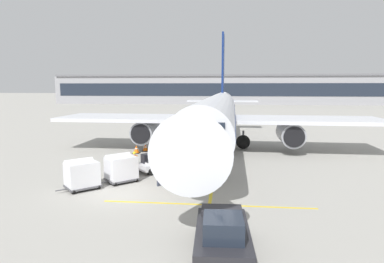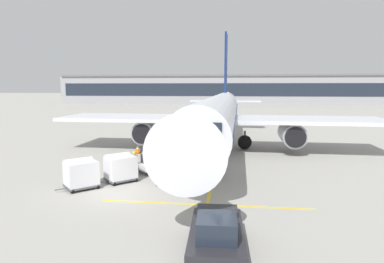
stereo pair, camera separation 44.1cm
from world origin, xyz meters
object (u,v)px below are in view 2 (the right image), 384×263
parked_airplane (218,115)px  safety_cone_engine_keepout (138,149)px  belt_loader (161,159)px  baggage_cart_second (81,173)px  pushback_tug (217,235)px  safety_cone_wingtip (147,147)px  ground_crew_by_carts (158,171)px  baggage_cart_lead (120,167)px  ground_crew_by_loader (134,161)px

parked_airplane → safety_cone_engine_keepout: size_ratio=53.79×
belt_loader → safety_cone_engine_keepout: size_ratio=5.67×
parked_airplane → baggage_cart_second: bearing=-120.2°
pushback_tug → safety_cone_wingtip: (-8.08, 20.22, -0.45)m
pushback_tug → ground_crew_by_carts: size_ratio=2.56×
baggage_cart_lead → belt_loader: bearing=57.5°
ground_crew_by_loader → pushback_tug: bearing=-59.4°
baggage_cart_second → baggage_cart_lead: bearing=42.6°
pushback_tug → safety_cone_wingtip: 21.78m
ground_crew_by_carts → safety_cone_engine_keepout: ground_crew_by_carts is taller
baggage_cart_lead → safety_cone_wingtip: size_ratio=3.34×
belt_loader → pushback_tug: size_ratio=1.01×
parked_airplane → ground_crew_by_carts: bearing=-104.9°
belt_loader → baggage_cart_second: belt_loader is taller
parked_airplane → ground_crew_by_loader: bearing=-119.7°
baggage_cart_second → safety_cone_engine_keepout: bearing=88.2°
baggage_cart_lead → ground_crew_by_loader: baggage_cart_lead is taller
parked_airplane → pushback_tug: bearing=-87.7°
baggage_cart_second → safety_cone_engine_keepout: baggage_cart_second is taller
baggage_cart_lead → ground_crew_by_loader: bearing=79.1°
baggage_cart_lead → ground_crew_by_loader: (0.39, 2.03, -0.00)m
ground_crew_by_loader → safety_cone_engine_keepout: size_ratio=2.19×
baggage_cart_lead → safety_cone_engine_keepout: baggage_cart_lead is taller
safety_cone_engine_keepout → baggage_cart_lead: bearing=-80.6°
belt_loader → pushback_tug: belt_loader is taller
ground_crew_by_carts → belt_loader: bearing=99.4°
ground_crew_by_carts → ground_crew_by_loader: bearing=131.8°
safety_cone_wingtip → baggage_cart_second: bearing=-94.7°
safety_cone_engine_keepout → belt_loader: bearing=-59.8°
parked_airplane → safety_cone_wingtip: bearing=-168.5°
baggage_cart_second → pushback_tug: 11.81m
baggage_cart_lead → baggage_cart_second: same height
baggage_cart_second → ground_crew_by_carts: bearing=13.6°
parked_airplane → baggage_cart_lead: parked_airplane is taller
belt_loader → ground_crew_by_carts: (0.67, -4.04, 0.07)m
belt_loader → safety_cone_wingtip: (-3.10, 7.51, -0.56)m
parked_airplane → safety_cone_engine_keepout: (-7.90, -2.50, -3.33)m
parked_airplane → pushback_tug: size_ratio=9.57×
parked_airplane → ground_crew_by_loader: size_ratio=24.52×
belt_loader → baggage_cart_lead: size_ratio=1.77×
ground_crew_by_carts → parked_airplane: bearing=75.1°
ground_crew_by_loader → parked_airplane: bearing=60.3°
baggage_cart_lead → ground_crew_by_loader: size_ratio=1.46×
parked_airplane → safety_cone_engine_keepout: parked_airplane is taller
baggage_cart_lead → safety_cone_wingtip: bearing=95.1°
baggage_cart_second → ground_crew_by_carts: 4.95m
belt_loader → baggage_cart_second: 6.65m
ground_crew_by_carts → safety_cone_wingtip: ground_crew_by_carts is taller
baggage_cart_second → safety_cone_wingtip: (1.04, 12.72, -0.63)m
ground_crew_by_carts → safety_cone_wingtip: bearing=108.1°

